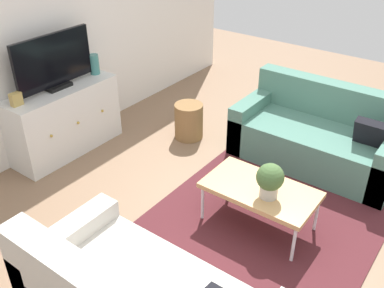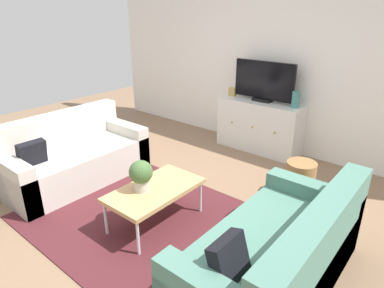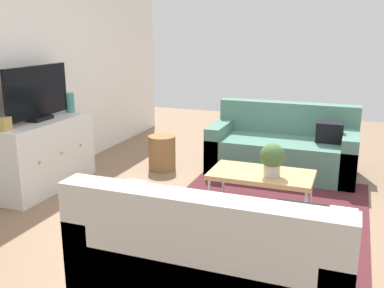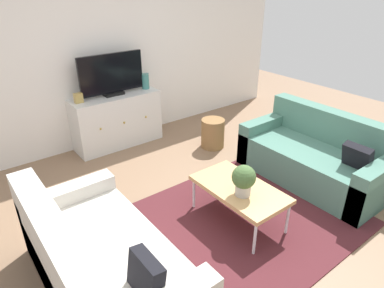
{
  "view_description": "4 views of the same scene",
  "coord_description": "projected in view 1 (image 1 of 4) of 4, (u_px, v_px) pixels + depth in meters",
  "views": [
    {
      "loc": [
        -2.68,
        -1.42,
        2.65
      ],
      "look_at": [
        0.0,
        0.56,
        0.64
      ],
      "focal_mm": 40.72,
      "sensor_mm": 36.0,
      "label": 1
    },
    {
      "loc": [
        2.21,
        -2.11,
        2.07
      ],
      "look_at": [
        0.0,
        0.56,
        0.64
      ],
      "focal_mm": 31.43,
      "sensor_mm": 36.0,
      "label": 2
    },
    {
      "loc": [
        -3.83,
        -0.88,
        1.74
      ],
      "look_at": [
        0.0,
        0.56,
        0.64
      ],
      "focal_mm": 41.0,
      "sensor_mm": 36.0,
      "label": 3
    },
    {
      "loc": [
        -2.02,
        -2.06,
        2.3
      ],
      "look_at": [
        0.0,
        0.56,
        0.64
      ],
      "focal_mm": 31.76,
      "sensor_mm": 36.0,
      "label": 4
    }
  ],
  "objects": [
    {
      "name": "area_rug",
      "position": [
        257.0,
        230.0,
        3.86
      ],
      "size": [
        2.5,
        1.9,
        0.01
      ],
      "primitive_type": "cube",
      "color": "#4C1E23",
      "rests_on": "ground_plane"
    },
    {
      "name": "ground_plane",
      "position": [
        242.0,
        224.0,
        3.94
      ],
      "size": [
        10.0,
        10.0,
        0.0
      ],
      "primitive_type": "plane",
      "color": "#84664C"
    },
    {
      "name": "tv_console",
      "position": [
        65.0,
        120.0,
        4.84
      ],
      "size": [
        1.27,
        0.47,
        0.77
      ],
      "color": "silver",
      "rests_on": "ground_plane"
    },
    {
      "name": "glass_vase",
      "position": [
        94.0,
        64.0,
        4.94
      ],
      "size": [
        0.11,
        0.11,
        0.23
      ],
      "primitive_type": "cylinder",
      "color": "teal",
      "rests_on": "tv_console"
    },
    {
      "name": "couch_right_side",
      "position": [
        320.0,
        137.0,
        4.73
      ],
      "size": [
        0.86,
        1.73,
        0.83
      ],
      "color": "#4C7A6B",
      "rests_on": "ground_plane"
    },
    {
      "name": "mantel_clock",
      "position": [
        16.0,
        99.0,
        4.26
      ],
      "size": [
        0.11,
        0.07,
        0.13
      ],
      "primitive_type": "cube",
      "color": "tan",
      "rests_on": "tv_console"
    },
    {
      "name": "wicker_basket",
      "position": [
        189.0,
        121.0,
        5.18
      ],
      "size": [
        0.34,
        0.34,
        0.43
      ],
      "primitive_type": "cylinder",
      "color": "olive",
      "rests_on": "ground_plane"
    },
    {
      "name": "wall_back",
      "position": [
        39.0,
        28.0,
        4.54
      ],
      "size": [
        6.4,
        0.12,
        2.7
      ],
      "primitive_type": "cube",
      "color": "white",
      "rests_on": "ground_plane"
    },
    {
      "name": "potted_plant",
      "position": [
        270.0,
        179.0,
        3.53
      ],
      "size": [
        0.23,
        0.23,
        0.31
      ],
      "color": "#B7B2A8",
      "rests_on": "coffee_table"
    },
    {
      "name": "coffee_table",
      "position": [
        260.0,
        191.0,
        3.74
      ],
      "size": [
        0.54,
        0.97,
        0.41
      ],
      "color": "tan",
      "rests_on": "ground_plane"
    },
    {
      "name": "flat_screen_tv",
      "position": [
        54.0,
        62.0,
        4.51
      ],
      "size": [
        0.94,
        0.16,
        0.58
      ],
      "color": "black",
      "rests_on": "tv_console"
    }
  ]
}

